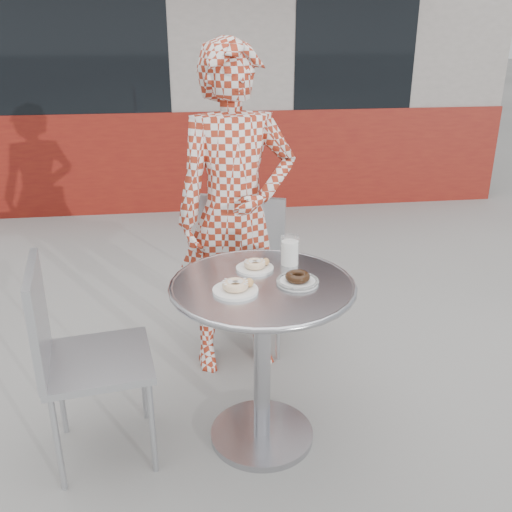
{
  "coord_description": "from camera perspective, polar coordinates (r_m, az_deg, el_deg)",
  "views": [
    {
      "loc": [
        -0.35,
        -2.09,
        1.78
      ],
      "look_at": [
        -0.05,
        0.17,
        0.86
      ],
      "focal_mm": 40.0,
      "sensor_mm": 36.0,
      "label": 1
    }
  ],
  "objects": [
    {
      "name": "chair_left",
      "position": [
        2.63,
        -15.39,
        -13.55
      ],
      "size": [
        0.5,
        0.5,
        0.92
      ],
      "rotation": [
        0.0,
        0.0,
        1.72
      ],
      "color": "#AFB2B7",
      "rests_on": "ground"
    },
    {
      "name": "plate_near",
      "position": [
        2.29,
        -2.0,
        -3.15
      ],
      "size": [
        0.18,
        0.18,
        0.05
      ],
      "rotation": [
        0.0,
        0.0,
        -0.09
      ],
      "color": "white",
      "rests_on": "bistro_table"
    },
    {
      "name": "ground",
      "position": [
        2.77,
        1.47,
        -18.04
      ],
      "size": [
        60.0,
        60.0,
        0.0
      ],
      "primitive_type": "plane",
      "color": "gray",
      "rests_on": "ground"
    },
    {
      "name": "chair_far",
      "position": [
        3.38,
        -0.57,
        -4.03
      ],
      "size": [
        0.58,
        0.59,
        0.96
      ],
      "rotation": [
        0.0,
        0.0,
        2.81
      ],
      "color": "#AFB2B7",
      "rests_on": "ground"
    },
    {
      "name": "storefront",
      "position": [
        7.66,
        -5.45,
        19.79
      ],
      "size": [
        6.02,
        4.55,
        3.0
      ],
      "color": "gray",
      "rests_on": "ground"
    },
    {
      "name": "plate_far",
      "position": [
        2.49,
        -0.06,
        -0.98
      ],
      "size": [
        0.16,
        0.16,
        0.04
      ],
      "rotation": [
        0.0,
        0.0,
        -0.01
      ],
      "color": "white",
      "rests_on": "bistro_table"
    },
    {
      "name": "bistro_table",
      "position": [
        2.45,
        0.64,
        -6.81
      ],
      "size": [
        0.78,
        0.78,
        0.79
      ],
      "rotation": [
        0.0,
        0.0,
        -0.07
      ],
      "color": "#BCBCC1",
      "rests_on": "ground"
    },
    {
      "name": "plate_checker",
      "position": [
        2.37,
        4.18,
        -2.39
      ],
      "size": [
        0.18,
        0.18,
        0.05
      ],
      "rotation": [
        0.0,
        0.0,
        -0.17
      ],
      "color": "white",
      "rests_on": "bistro_table"
    },
    {
      "name": "milk_cup",
      "position": [
        2.53,
        3.4,
        0.45
      ],
      "size": [
        0.08,
        0.08,
        0.13
      ],
      "rotation": [
        0.0,
        0.0,
        -0.27
      ],
      "color": "white",
      "rests_on": "bistro_table"
    },
    {
      "name": "seated_person",
      "position": [
        2.96,
        -2.04,
        4.11
      ],
      "size": [
        0.68,
        0.5,
        1.74
      ],
      "primitive_type": "imported",
      "rotation": [
        0.0,
        0.0,
        0.14
      ],
      "color": "maroon",
      "rests_on": "ground"
    }
  ]
}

